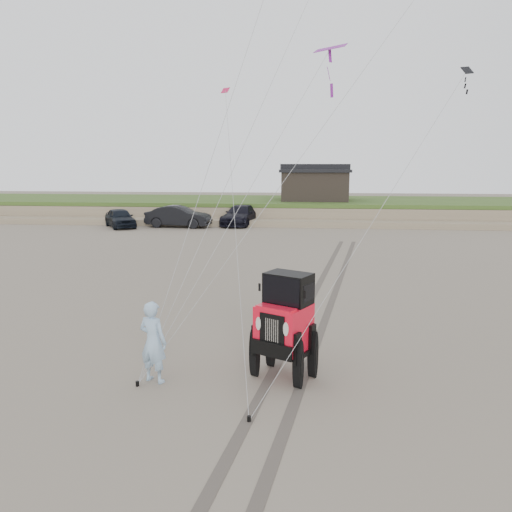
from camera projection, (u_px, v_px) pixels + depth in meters
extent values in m
plane|color=#6B6054|center=(239.00, 395.00, 11.12)|extent=(160.00, 160.00, 0.00)
cube|color=#7A6B54|center=(293.00, 210.00, 48.15)|extent=(160.00, 12.00, 1.40)
cube|color=#2D4719|center=(293.00, 201.00, 48.00)|extent=(160.00, 12.00, 0.35)
cube|color=#7A6B54|center=(291.00, 222.00, 41.88)|extent=(160.00, 3.50, 0.50)
cube|color=black|center=(315.00, 186.00, 46.55)|extent=(6.00, 5.00, 2.60)
cube|color=black|center=(315.00, 171.00, 46.29)|extent=(6.40, 5.40, 0.25)
cube|color=black|center=(315.00, 167.00, 46.22)|extent=(6.40, 1.20, 0.50)
imported|color=black|center=(120.00, 218.00, 40.40)|extent=(4.03, 4.78, 1.54)
imported|color=black|center=(179.00, 217.00, 40.48)|extent=(5.39, 2.22, 1.74)
imported|color=black|center=(241.00, 215.00, 41.95)|extent=(3.22, 6.00, 1.65)
imported|color=#82A0CA|center=(153.00, 342.00, 11.63)|extent=(0.83, 0.68, 1.96)
cube|color=black|center=(467.00, 70.00, 13.85)|extent=(0.43, 0.37, 0.26)
cube|color=purple|center=(331.00, 48.00, 17.56)|extent=(1.23, 0.97, 0.39)
cube|color=#CA194D|center=(225.00, 90.00, 19.96)|extent=(0.41, 0.37, 0.23)
cylinder|color=black|center=(137.00, 384.00, 11.54)|extent=(0.08, 0.08, 0.12)
cylinder|color=black|center=(249.00, 419.00, 9.94)|extent=(0.08, 0.08, 0.12)
cube|color=#4C443D|center=(310.00, 300.00, 18.78)|extent=(4.42, 29.74, 0.01)
cube|color=#4C443D|center=(332.00, 301.00, 18.69)|extent=(4.42, 29.74, 0.01)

